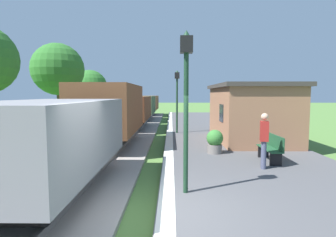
{
  "coord_description": "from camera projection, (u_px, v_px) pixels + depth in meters",
  "views": [
    {
      "loc": [
        0.5,
        -5.19,
        2.53
      ],
      "look_at": [
        0.32,
        9.47,
        1.25
      ],
      "focal_mm": 29.56,
      "sensor_mm": 36.0,
      "label": 1
    }
  ],
  "objects": [
    {
      "name": "ground_plane",
      "position": [
        146.0,
        224.0,
        5.4
      ],
      "size": [
        160.0,
        160.0,
        0.0
      ],
      "primitive_type": "plane",
      "color": "#517A38"
    },
    {
      "name": "platform_slab",
      "position": [
        311.0,
        219.0,
        5.35
      ],
      "size": [
        6.0,
        60.0,
        0.25
      ],
      "primitive_type": "cube",
      "color": "#4C4C4F",
      "rests_on": "ground"
    },
    {
      "name": "platform_edge_stripe",
      "position": [
        166.0,
        212.0,
        5.37
      ],
      "size": [
        0.36,
        60.0,
        0.01
      ],
      "primitive_type": "cube",
      "color": "silver",
      "rests_on": "platform_slab"
    },
    {
      "name": "track_ballast",
      "position": [
        24.0,
        220.0,
        5.42
      ],
      "size": [
        3.8,
        60.0,
        0.12
      ],
      "primitive_type": "cube",
      "color": "gray",
      "rests_on": "ground"
    },
    {
      "name": "rail_near",
      "position": [
        60.0,
        214.0,
        5.4
      ],
      "size": [
        0.07,
        60.0,
        0.14
      ],
      "primitive_type": "cube",
      "color": "slate",
      "rests_on": "track_ballast"
    },
    {
      "name": "freight_train",
      "position": [
        130.0,
        110.0,
        19.3
      ],
      "size": [
        2.5,
        32.6,
        2.72
      ],
      "color": "gray",
      "rests_on": "rail_near"
    },
    {
      "name": "station_hut",
      "position": [
        250.0,
        112.0,
        13.71
      ],
      "size": [
        3.5,
        5.8,
        2.78
      ],
      "color": "#9E6B4C",
      "rests_on": "platform_slab"
    },
    {
      "name": "bench_near_hut",
      "position": [
        271.0,
        148.0,
        9.39
      ],
      "size": [
        0.42,
        1.5,
        0.91
      ],
      "color": "#1E4C2D",
      "rests_on": "platform_slab"
    },
    {
      "name": "person_waiting",
      "position": [
        264.0,
        138.0,
        8.46
      ],
      "size": [
        0.33,
        0.43,
        1.71
      ],
      "rotation": [
        0.0,
        0.0,
        2.89
      ],
      "color": "#474C66",
      "rests_on": "platform_slab"
    },
    {
      "name": "potted_planter",
      "position": [
        215.0,
        141.0,
        10.7
      ],
      "size": [
        0.64,
        0.64,
        0.92
      ],
      "color": "slate",
      "rests_on": "platform_slab"
    },
    {
      "name": "lamp_post_near",
      "position": [
        186.0,
        82.0,
        6.22
      ],
      "size": [
        0.28,
        0.28,
        3.7
      ],
      "color": "#193823",
      "rests_on": "platform_slab"
    },
    {
      "name": "lamp_post_far",
      "position": [
        177.0,
        90.0,
        16.25
      ],
      "size": [
        0.28,
        0.28,
        3.7
      ],
      "color": "#193823",
      "rests_on": "platform_slab"
    },
    {
      "name": "tree_field_left",
      "position": [
        58.0,
        69.0,
        20.18
      ],
      "size": [
        3.78,
        3.78,
        6.25
      ],
      "color": "#4C3823",
      "rests_on": "ground"
    },
    {
      "name": "tree_field_distant",
      "position": [
        90.0,
        87.0,
        28.37
      ],
      "size": [
        3.48,
        3.48,
        5.04
      ],
      "color": "#4C3823",
      "rests_on": "ground"
    }
  ]
}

